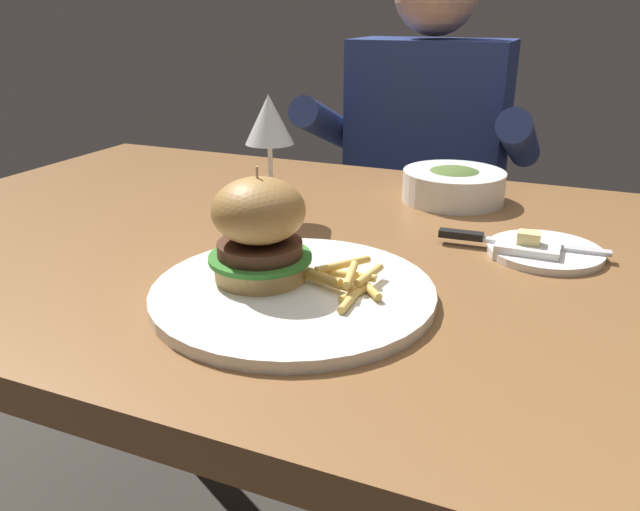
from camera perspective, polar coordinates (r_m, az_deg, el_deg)
dining_table at (r=0.90m, az=1.83°, el=-3.64°), size 1.46×0.87×0.74m
main_plate at (r=0.70m, az=-2.46°, el=-3.40°), size 0.32×0.32×0.01m
burger_sandwich at (r=0.71m, az=-5.58°, el=2.42°), size 0.12×0.12×0.13m
fries_pile at (r=0.69m, az=2.58°, el=-2.24°), size 0.10×0.12×0.02m
wine_glass at (r=0.95m, az=-4.67°, el=11.92°), size 0.07×0.07×0.19m
bread_plate at (r=0.88m, az=19.87°, el=0.36°), size 0.15×0.15×0.01m
table_knife at (r=0.87m, az=16.63°, el=1.31°), size 0.22×0.03×0.01m
butter_dish at (r=0.86m, az=18.43°, el=0.53°), size 0.08×0.05×0.04m
soup_bowl at (r=1.08m, az=12.10°, el=6.37°), size 0.17×0.17×0.06m
diner_person at (r=1.59m, az=9.35°, el=3.76°), size 0.51×0.36×1.18m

